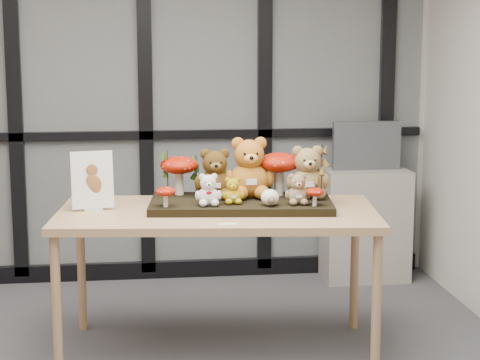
{
  "coord_description": "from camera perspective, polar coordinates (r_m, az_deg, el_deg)",
  "views": [
    {
      "loc": [
        0.35,
        -3.68,
        1.8
      ],
      "look_at": [
        0.92,
        0.9,
        0.99
      ],
      "focal_mm": 65.0,
      "sensor_mm": 36.0,
      "label": 1
    }
  ],
  "objects": [
    {
      "name": "room_shell",
      "position": [
        3.7,
        -12.69,
        7.89
      ],
      "size": [
        5.0,
        5.0,
        5.0
      ],
      "color": "beige",
      "rests_on": "floor"
    },
    {
      "name": "glass_partition",
      "position": [
        6.17,
        -10.45,
        6.24
      ],
      "size": [
        4.9,
        0.06,
        2.78
      ],
      "color": "#2D383F",
      "rests_on": "floor"
    },
    {
      "name": "display_table",
      "position": [
        4.76,
        -1.49,
        -2.76
      ],
      "size": [
        1.82,
        1.05,
        0.81
      ],
      "rotation": [
        0.0,
        0.0,
        -0.11
      ],
      "color": "tan",
      "rests_on": "floor"
    },
    {
      "name": "diorama_tray",
      "position": [
        4.81,
        0.06,
        -1.58
      ],
      "size": [
        1.05,
        0.61,
        0.04
      ],
      "primitive_type": "cube",
      "rotation": [
        0.0,
        0.0,
        -0.11
      ],
      "color": "black",
      "rests_on": "display_table"
    },
    {
      "name": "bear_pooh_yellow",
      "position": [
        4.87,
        0.6,
        1.05
      ],
      "size": [
        0.31,
        0.29,
        0.37
      ],
      "primitive_type": null,
      "rotation": [
        0.0,
        0.0,
        -0.11
      ],
      "color": "#B2691E",
      "rests_on": "diorama_tray"
    },
    {
      "name": "bear_brown_medium",
      "position": [
        4.85,
        -1.66,
        0.61
      ],
      "size": [
        0.25,
        0.24,
        0.31
      ],
      "primitive_type": null,
      "rotation": [
        0.0,
        0.0,
        -0.11
      ],
      "color": "#472F0E",
      "rests_on": "diorama_tray"
    },
    {
      "name": "bear_tan_back",
      "position": [
        4.87,
        4.44,
        0.72
      ],
      "size": [
        0.27,
        0.25,
        0.32
      ],
      "primitive_type": null,
      "rotation": [
        0.0,
        0.0,
        -0.11
      ],
      "color": "olive",
      "rests_on": "diorama_tray"
    },
    {
      "name": "bear_small_yellow",
      "position": [
        4.7,
        -0.48,
        -0.6
      ],
      "size": [
        0.13,
        0.12,
        0.16
      ],
      "primitive_type": null,
      "rotation": [
        0.0,
        0.0,
        -0.11
      ],
      "color": "#B38D10",
      "rests_on": "diorama_tray"
    },
    {
      "name": "bear_white_bow",
      "position": [
        4.65,
        -2.1,
        -0.51
      ],
      "size": [
        0.16,
        0.15,
        0.19
      ],
      "primitive_type": null,
      "rotation": [
        0.0,
        0.0,
        -0.11
      ],
      "color": "white",
      "rests_on": "diorama_tray"
    },
    {
      "name": "bear_beige_small",
      "position": [
        4.69,
        3.79,
        -0.48
      ],
      "size": [
        0.15,
        0.14,
        0.18
      ],
      "primitive_type": null,
      "rotation": [
        0.0,
        0.0,
        -0.11
      ],
      "color": "olive",
      "rests_on": "diorama_tray"
    },
    {
      "name": "plush_cream_hedgehog",
      "position": [
        4.65,
        1.98,
        -1.1
      ],
      "size": [
        0.08,
        0.08,
        0.1
      ],
      "primitive_type": null,
      "rotation": [
        0.0,
        0.0,
        -0.11
      ],
      "color": "white",
      "rests_on": "diorama_tray"
    },
    {
      "name": "mushroom_back_left",
      "position": [
        4.96,
        -4.02,
        0.42
      ],
      "size": [
        0.22,
        0.22,
        0.24
      ],
      "primitive_type": null,
      "color": "#901304",
      "rests_on": "diorama_tray"
    },
    {
      "name": "mushroom_back_right",
      "position": [
        4.93,
        2.58,
        0.54
      ],
      "size": [
        0.24,
        0.24,
        0.27
      ],
      "primitive_type": null,
      "color": "#901304",
      "rests_on": "diorama_tray"
    },
    {
      "name": "mushroom_front_left",
      "position": [
        4.63,
        -4.91,
        -1.05
      ],
      "size": [
        0.11,
        0.11,
        0.12
      ],
      "primitive_type": null,
      "color": "#901304",
      "rests_on": "diorama_tray"
    },
    {
      "name": "mushroom_front_right",
      "position": [
        4.66,
        4.93,
        -1.05
      ],
      "size": [
        0.1,
        0.1,
        0.11
      ],
      "primitive_type": null,
      "color": "#901304",
      "rests_on": "diorama_tray"
    },
    {
      "name": "sprig_green_far_left",
      "position": [
        4.92,
        -4.78,
        0.45
      ],
      "size": [
        0.05,
        0.05,
        0.26
      ],
      "primitive_type": null,
      "color": "#103B0D",
      "rests_on": "diorama_tray"
    },
    {
      "name": "sprig_green_mid_left",
      "position": [
        4.97,
        -2.89,
        0.37
      ],
      "size": [
        0.05,
        0.05,
        0.23
      ],
      "primitive_type": null,
      "color": "#103B0D",
      "rests_on": "diorama_tray"
    },
    {
      "name": "sprig_dry_far_right",
      "position": [
        4.91,
        5.37,
        0.64
      ],
      "size": [
        0.05,
        0.05,
        0.3
      ],
      "primitive_type": null,
      "color": "brown",
      "rests_on": "diorama_tray"
    },
    {
      "name": "sprig_dry_mid_right",
      "position": [
        4.79,
        5.37,
        0.07
      ],
      "size": [
        0.05,
        0.05,
        0.24
      ],
      "primitive_type": null,
      "color": "brown",
      "rests_on": "diorama_tray"
    },
    {
      "name": "sprig_green_centre",
      "position": [
        4.97,
        -1.21,
        0.5
      ],
      "size": [
        0.05,
        0.05,
        0.25
      ],
      "primitive_type": null,
      "color": "#103B0D",
      "rests_on": "diorama_tray"
    },
    {
      "name": "sign_holder",
      "position": [
        4.8,
        -9.67,
        -0.17
      ],
      "size": [
        0.23,
        0.08,
        0.32
      ],
      "rotation": [
        0.0,
        0.0,
        0.18
      ],
      "color": "silver",
      "rests_on": "display_table"
    },
    {
      "name": "label_card",
      "position": [
        4.41,
        -0.84,
        -2.92
      ],
      "size": [
        0.1,
        0.03,
        0.0
      ],
      "primitive_type": "cube",
      "color": "white",
      "rests_on": "display_table"
    },
    {
      "name": "cabinet",
      "position": [
        6.32,
        8.22,
        -2.93
      ],
      "size": [
        0.6,
        0.35,
        0.8
      ],
      "primitive_type": "cube",
      "color": "gray",
      "rests_on": "floor"
    },
    {
      "name": "monitor",
      "position": [
        6.24,
        8.31,
        2.25
      ],
      "size": [
        0.49,
        0.05,
        0.34
      ],
      "color": "#494C50",
      "rests_on": "cabinet"
    }
  ]
}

